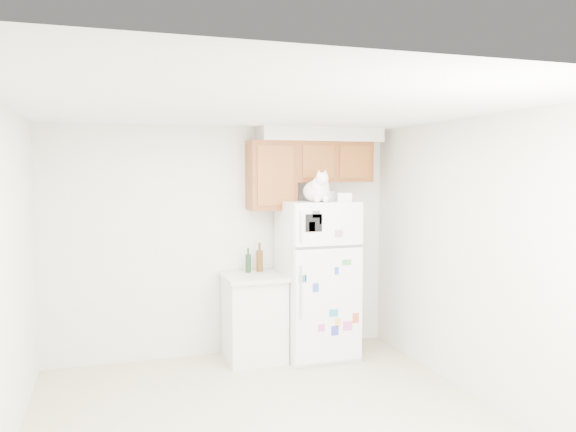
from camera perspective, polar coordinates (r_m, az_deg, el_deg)
name	(u,v)px	position (r m, az deg, el deg)	size (l,w,h in m)	color
ground_plane	(275,431)	(4.68, -1.32, -21.02)	(3.80, 4.00, 0.01)	#B5AC8B
room_shell	(281,214)	(4.51, -0.75, 0.17)	(3.84, 4.04, 2.52)	silver
refrigerator	(317,279)	(6.17, 2.96, -6.37)	(0.76, 0.78, 1.70)	white
base_counter	(254,317)	(6.12, -3.46, -10.19)	(0.64, 0.64, 0.92)	white
cat	(318,190)	(5.90, 3.05, 2.68)	(0.33, 0.48, 0.34)	white
storage_box_back	(325,196)	(6.22, 3.76, 2.06)	(0.18, 0.13, 0.10)	white
storage_box_front	(344,197)	(6.04, 5.73, 1.93)	(0.15, 0.11, 0.09)	white
bottle_green	(248,260)	(6.14, -4.07, -4.50)	(0.06, 0.06, 0.27)	#19381E
bottle_amber	(260,257)	(6.18, -2.91, -4.19)	(0.07, 0.07, 0.32)	#593814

